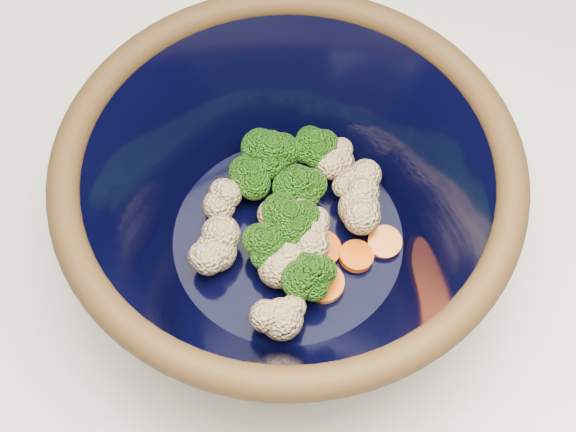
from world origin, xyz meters
name	(u,v)px	position (x,y,z in m)	size (l,w,h in m)	color
ground	(309,430)	(0.00, 0.00, 0.00)	(3.00, 3.00, 0.00)	#9E7A54
counter	(316,344)	(0.00, 0.00, 0.45)	(1.20, 1.20, 0.90)	white
mixing_bowl	(288,207)	(-0.07, -0.07, 0.98)	(0.34, 0.34, 0.14)	black
vegetable_pile	(292,217)	(-0.07, -0.07, 0.95)	(0.16, 0.17, 0.05)	#608442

